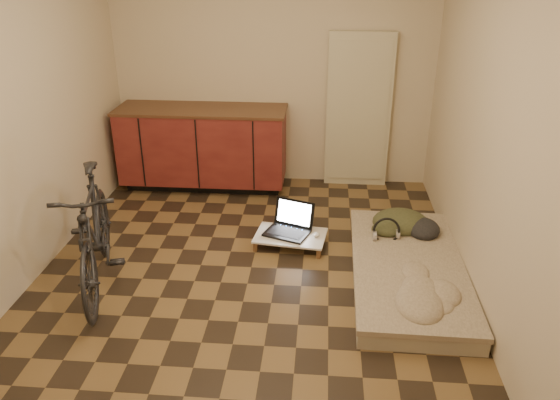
# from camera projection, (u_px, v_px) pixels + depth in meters

# --- Properties ---
(room_shell) EXTENTS (3.50, 4.00, 2.60)m
(room_shell) POSITION_uv_depth(u_px,v_px,m) (248.00, 120.00, 4.11)
(room_shell) COLOR brown
(room_shell) RESTS_ON ground
(cabinets) EXTENTS (1.84, 0.62, 0.91)m
(cabinets) POSITION_uv_depth(u_px,v_px,m) (203.00, 147.00, 6.06)
(cabinets) COLOR black
(cabinets) RESTS_ON ground
(appliance_panel) EXTENTS (0.70, 0.10, 1.70)m
(appliance_panel) POSITION_uv_depth(u_px,v_px,m) (358.00, 111.00, 5.98)
(appliance_panel) COLOR beige
(appliance_panel) RESTS_ON ground
(bicycle) EXTENTS (0.89, 1.67, 1.04)m
(bicycle) POSITION_uv_depth(u_px,v_px,m) (93.00, 227.00, 4.22)
(bicycle) COLOR black
(bicycle) RESTS_ON ground
(futon) EXTENTS (0.92, 1.87, 0.16)m
(futon) POSITION_uv_depth(u_px,v_px,m) (408.00, 270.00, 4.46)
(futon) COLOR #ABA089
(futon) RESTS_ON ground
(clothing_pile) EXTENTS (0.54, 0.45, 0.21)m
(clothing_pile) POSITION_uv_depth(u_px,v_px,m) (407.00, 217.00, 4.92)
(clothing_pile) COLOR #373A21
(clothing_pile) RESTS_ON futon
(headphones) EXTENTS (0.27, 0.25, 0.17)m
(headphones) POSITION_uv_depth(u_px,v_px,m) (387.00, 230.00, 4.75)
(headphones) COLOR black
(headphones) RESTS_ON futon
(lap_desk) EXTENTS (0.68, 0.49, 0.11)m
(lap_desk) POSITION_uv_depth(u_px,v_px,m) (290.00, 236.00, 4.97)
(lap_desk) COLOR brown
(lap_desk) RESTS_ON ground
(laptop) EXTENTS (0.48, 0.45, 0.26)m
(laptop) POSITION_uv_depth(u_px,v_px,m) (289.00, 226.00, 5.00)
(laptop) COLOR black
(laptop) RESTS_ON lap_desk
(mouse) EXTENTS (0.07, 0.10, 0.03)m
(mouse) POSITION_uv_depth(u_px,v_px,m) (316.00, 234.00, 4.94)
(mouse) COLOR white
(mouse) RESTS_ON lap_desk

